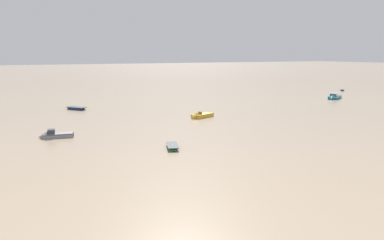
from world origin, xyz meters
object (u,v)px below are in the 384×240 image
object	(u,v)px
rowboat_moored_0	(76,109)
motorboat_moored_3	(334,98)
motorboat_moored_4	(53,136)
rowboat_moored_1	(172,147)
motorboat_moored_2	(200,116)
rowboat_moored_2	(342,90)

from	to	relation	value
rowboat_moored_0	motorboat_moored_3	world-z (taller)	motorboat_moored_3
motorboat_moored_4	rowboat_moored_1	xyz separation A→B (m)	(11.71, -12.75, -0.09)
rowboat_moored_0	motorboat_moored_2	size ratio (longest dim) A/B	0.87
motorboat_moored_4	motorboat_moored_2	bearing A→B (deg)	-158.51
motorboat_moored_3	rowboat_moored_2	xyz separation A→B (m)	(19.35, 14.18, -0.21)
rowboat_moored_2	rowboat_moored_1	bearing A→B (deg)	-14.15
motorboat_moored_3	rowboat_moored_1	size ratio (longest dim) A/B	1.54
rowboat_moored_0	rowboat_moored_2	size ratio (longest dim) A/B	1.53
motorboat_moored_4	motorboat_moored_3	bearing A→B (deg)	-158.02
rowboat_moored_0	rowboat_moored_1	distance (m)	38.01
motorboat_moored_3	rowboat_moored_1	distance (m)	62.13
motorboat_moored_3	motorboat_moored_4	world-z (taller)	motorboat_moored_3
motorboat_moored_3	motorboat_moored_4	xyz separation A→B (m)	(-67.99, -13.56, -0.08)
motorboat_moored_2	rowboat_moored_1	bearing A→B (deg)	32.80
motorboat_moored_3	rowboat_moored_1	world-z (taller)	motorboat_moored_3
motorboat_moored_2	motorboat_moored_3	bearing A→B (deg)	171.84
rowboat_moored_1	rowboat_moored_2	bearing A→B (deg)	-42.17
motorboat_moored_3	rowboat_moored_1	xyz separation A→B (m)	(-56.28, -26.31, -0.18)
rowboat_moored_0	rowboat_moored_1	world-z (taller)	rowboat_moored_0
rowboat_moored_0	rowboat_moored_2	world-z (taller)	rowboat_moored_0
rowboat_moored_2	motorboat_moored_4	bearing A→B (deg)	-24.70
motorboat_moored_2	motorboat_moored_3	xyz separation A→B (m)	(42.84, 8.77, 0.11)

